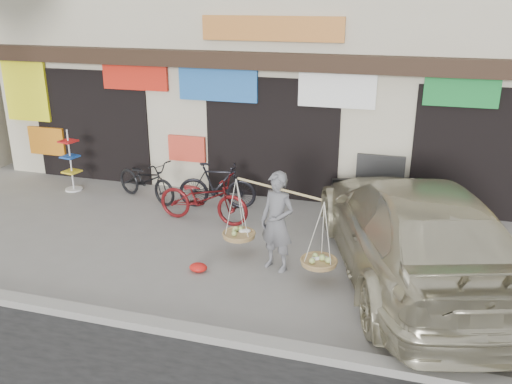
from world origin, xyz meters
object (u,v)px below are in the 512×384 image
(display_rack, at_px, (71,166))
(bike_0, at_px, (146,180))
(bike_1, at_px, (217,186))
(street_vendor, at_px, (277,225))
(bike_2, at_px, (203,198))
(suv, at_px, (413,230))

(display_rack, bearing_deg, bike_0, -2.55)
(bike_0, height_order, bike_1, bike_1)
(street_vendor, xyz_separation_m, bike_2, (-1.92, 1.54, -0.28))
(street_vendor, height_order, bike_1, street_vendor)
(street_vendor, distance_m, bike_0, 4.30)
(bike_1, distance_m, display_rack, 3.66)
(street_vendor, bearing_deg, bike_2, 163.16)
(street_vendor, relative_size, bike_1, 1.24)
(bike_0, xyz_separation_m, bike_2, (1.68, -0.80, 0.03))
(street_vendor, bearing_deg, bike_0, 168.87)
(suv, bearing_deg, bike_2, -34.20)
(bike_0, bearing_deg, suv, -86.74)
(bike_2, bearing_deg, suv, -102.92)
(bike_0, distance_m, bike_1, 1.69)
(street_vendor, distance_m, bike_2, 2.47)
(suv, relative_size, display_rack, 4.21)
(bike_1, bearing_deg, street_vendor, -150.09)
(bike_1, bearing_deg, display_rack, 78.88)
(bike_0, bearing_deg, street_vendor, -100.73)
(bike_1, distance_m, bike_2, 0.79)
(display_rack, bearing_deg, bike_2, -13.65)
(street_vendor, bearing_deg, bike_1, 151.31)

